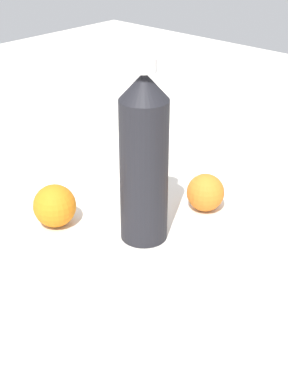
{
  "coord_description": "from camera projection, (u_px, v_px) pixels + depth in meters",
  "views": [
    {
      "loc": [
        -0.57,
        0.53,
        0.49
      ],
      "look_at": [
        -0.04,
        -0.04,
        0.08
      ],
      "focal_mm": 53.18,
      "sensor_mm": 36.0,
      "label": 1
    }
  ],
  "objects": [
    {
      "name": "ground_plane",
      "position": [
        109.0,
        234.0,
        0.92
      ],
      "size": [
        2.4,
        2.4,
        0.0
      ],
      "primitive_type": "plane",
      "color": "silver"
    },
    {
      "name": "water_bottle",
      "position": [
        144.0,
        158.0,
        0.85
      ],
      "size": [
        0.07,
        0.07,
        0.29
      ],
      "rotation": [
        0.0,
        0.0,
        1.14
      ],
      "color": "black",
      "rests_on": "ground_plane"
    },
    {
      "name": "orange_0",
      "position": [
        55.0,
        206.0,
        0.93
      ],
      "size": [
        0.07,
        0.07,
        0.07
      ],
      "primitive_type": "sphere",
      "color": "orange",
      "rests_on": "ground_plane"
    },
    {
      "name": "orange_2",
      "position": [
        205.0,
        193.0,
        0.97
      ],
      "size": [
        0.06,
        0.06,
        0.06
      ],
      "primitive_type": "sphere",
      "color": "orange",
      "rests_on": "ground_plane"
    }
  ]
}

